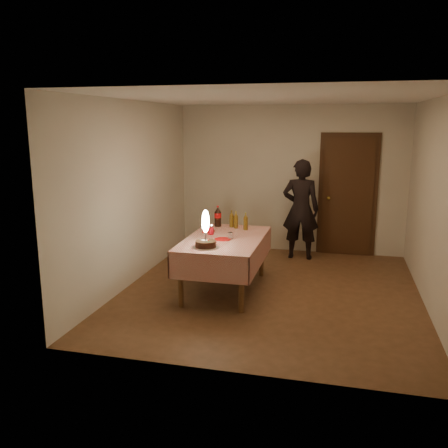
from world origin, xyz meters
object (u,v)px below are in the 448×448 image
(cola_bottle, at_px, (218,216))
(amber_bottle_mid, at_px, (236,220))
(red_cup, at_px, (211,231))
(red_plate, at_px, (223,239))
(clear_cup, at_px, (231,236))
(amber_bottle_right, at_px, (246,222))
(dining_table, at_px, (225,245))
(birthday_cake, at_px, (206,238))
(photographer, at_px, (301,209))
(amber_bottle_left, at_px, (232,219))

(cola_bottle, xyz_separation_m, amber_bottle_mid, (0.29, -0.06, -0.03))
(red_cup, bearing_deg, amber_bottle_mid, 62.36)
(red_plate, bearing_deg, amber_bottle_mid, 88.26)
(clear_cup, bearing_deg, amber_bottle_mid, 96.38)
(amber_bottle_right, bearing_deg, red_cup, -135.54)
(amber_bottle_mid, bearing_deg, dining_table, -91.43)
(birthday_cake, relative_size, clear_cup, 5.33)
(amber_bottle_right, bearing_deg, photographer, 62.57)
(clear_cup, relative_size, amber_bottle_left, 0.35)
(red_cup, xyz_separation_m, cola_bottle, (-0.04, 0.54, 0.10))
(dining_table, relative_size, amber_bottle_left, 6.75)
(clear_cup, bearing_deg, cola_bottle, 116.85)
(dining_table, xyz_separation_m, red_cup, (-0.24, 0.14, 0.15))
(dining_table, xyz_separation_m, photographer, (0.86, 1.87, 0.21))
(dining_table, distance_m, red_plate, 0.14)
(dining_table, bearing_deg, red_cup, 149.57)
(cola_bottle, bearing_deg, amber_bottle_right, -16.35)
(clear_cup, bearing_deg, red_cup, 150.31)
(dining_table, height_order, cola_bottle, cola_bottle)
(red_cup, height_order, amber_bottle_right, amber_bottle_right)
(amber_bottle_right, bearing_deg, amber_bottle_mid, 155.18)
(birthday_cake, xyz_separation_m, amber_bottle_left, (0.05, 1.24, -0.01))
(dining_table, bearing_deg, photographer, 65.19)
(dining_table, distance_m, cola_bottle, 0.78)
(clear_cup, xyz_separation_m, cola_bottle, (-0.37, 0.73, 0.11))
(birthday_cake, xyz_separation_m, cola_bottle, (-0.17, 1.24, 0.03))
(birthday_cake, distance_m, amber_bottle_left, 1.24)
(red_cup, xyz_separation_m, amber_bottle_right, (0.42, 0.41, 0.07))
(dining_table, distance_m, amber_bottle_left, 0.72)
(clear_cup, bearing_deg, birthday_cake, -111.67)
(amber_bottle_mid, bearing_deg, red_plate, -91.74)
(red_cup, relative_size, amber_bottle_left, 0.39)
(amber_bottle_right, xyz_separation_m, amber_bottle_mid, (-0.16, 0.08, 0.00))
(cola_bottle, distance_m, amber_bottle_right, 0.48)
(birthday_cake, height_order, red_cup, birthday_cake)
(amber_bottle_mid, height_order, photographer, photographer)
(photographer, bearing_deg, birthday_cake, -111.91)
(birthday_cake, xyz_separation_m, amber_bottle_mid, (0.13, 1.18, -0.01))
(red_cup, distance_m, cola_bottle, 0.55)
(red_plate, bearing_deg, clear_cup, 28.11)
(clear_cup, height_order, cola_bottle, cola_bottle)
(birthday_cake, distance_m, cola_bottle, 1.25)
(birthday_cake, xyz_separation_m, clear_cup, (0.20, 0.51, -0.08))
(birthday_cake, distance_m, red_cup, 0.71)
(red_cup, distance_m, photographer, 2.05)
(dining_table, height_order, amber_bottle_right, amber_bottle_right)
(red_cup, relative_size, photographer, 0.06)
(amber_bottle_left, bearing_deg, dining_table, -84.55)
(cola_bottle, distance_m, amber_bottle_mid, 0.30)
(red_plate, height_order, amber_bottle_right, amber_bottle_right)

